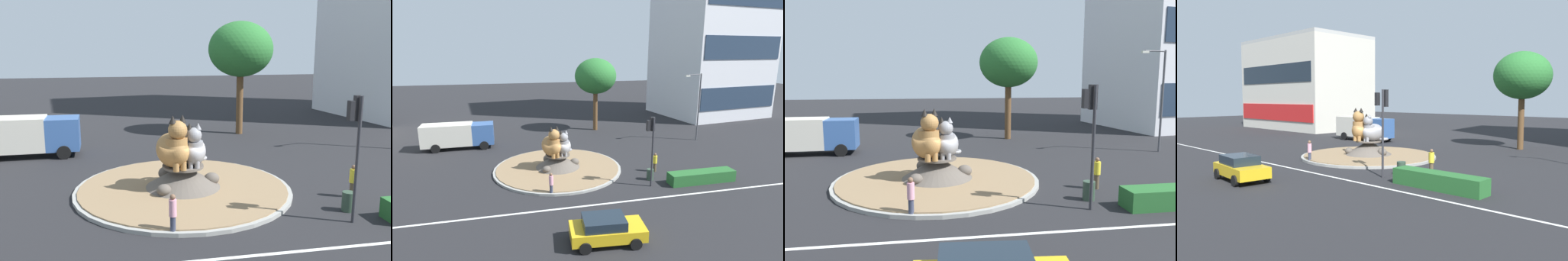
{
  "view_description": "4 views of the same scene",
  "coord_description": "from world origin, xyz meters",
  "views": [
    {
      "loc": [
        -3.47,
        -21.1,
        7.47
      ],
      "look_at": [
        0.69,
        0.19,
        3.12
      ],
      "focal_mm": 39.96,
      "sensor_mm": 36.0,
      "label": 1
    },
    {
      "loc": [
        -3.91,
        -26.98,
        10.21
      ],
      "look_at": [
        2.94,
        0.9,
        3.14
      ],
      "focal_mm": 30.01,
      "sensor_mm": 36.0,
      "label": 2
    },
    {
      "loc": [
        -0.67,
        -19.95,
        5.72
      ],
      "look_at": [
        2.61,
        1.44,
        2.6
      ],
      "focal_mm": 34.19,
      "sensor_mm": 36.0,
      "label": 3
    },
    {
      "loc": [
        22.27,
        -22.84,
        4.88
      ],
      "look_at": [
        1.01,
        -0.57,
        2.31
      ],
      "focal_mm": 35.7,
      "sensor_mm": 36.0,
      "label": 4
    }
  ],
  "objects": [
    {
      "name": "pedestrian_pink_shirt",
      "position": [
        -1.25,
        -5.1,
        0.91
      ],
      "size": [
        0.31,
        0.31,
        1.7
      ],
      "rotation": [
        0.0,
        0.0,
        6.11
      ],
      "color": "#33384C",
      "rests_on": "ground"
    },
    {
      "name": "ground_plane",
      "position": [
        0.0,
        0.0,
        0.0
      ],
      "size": [
        160.0,
        160.0,
        0.0
      ],
      "primitive_type": "plane",
      "color": "black"
    },
    {
      "name": "delivery_box_truck",
      "position": [
        -9.29,
        8.79,
        1.53
      ],
      "size": [
        7.25,
        2.64,
        2.7
      ],
      "rotation": [
        0.0,
        0.0,
        0.02
      ],
      "color": "#335693",
      "rests_on": "ground"
    },
    {
      "name": "lane_centreline",
      "position": [
        0.0,
        -7.38,
        0.0
      ],
      "size": [
        112.0,
        0.2,
        0.01
      ],
      "primitive_type": "cube",
      "color": "silver",
      "rests_on": "ground"
    },
    {
      "name": "cat_statue_grey",
      "position": [
        0.55,
        -0.11,
        2.22
      ],
      "size": [
        1.67,
        2.24,
        2.26
      ],
      "rotation": [
        0.0,
        0.0,
        -1.74
      ],
      "color": "gray",
      "rests_on": "roundabout_island"
    },
    {
      "name": "pedestrian_yellow_shirt",
      "position": [
        8.06,
        -2.51,
        0.87
      ],
      "size": [
        0.36,
        0.36,
        1.65
      ],
      "rotation": [
        0.0,
        0.0,
        0.7
      ],
      "color": "brown",
      "rests_on": "ground"
    },
    {
      "name": "roundabout_island",
      "position": [
        -0.0,
        0.01,
        0.39
      ],
      "size": [
        11.08,
        11.08,
        1.39
      ],
      "color": "gray",
      "rests_on": "ground"
    },
    {
      "name": "broadleaf_tree_behind_island",
      "position": [
        7.05,
        13.53,
        6.97
      ],
      "size": [
        5.29,
        5.29,
        9.27
      ],
      "color": "brown",
      "rests_on": "ground"
    },
    {
      "name": "cat_statue_tabby",
      "position": [
        -0.51,
        -0.3,
        2.39
      ],
      "size": [
        2.1,
        2.89,
        2.72
      ],
      "rotation": [
        0.0,
        0.0,
        -1.29
      ],
      "color": "#9E703D",
      "rests_on": "roundabout_island"
    },
    {
      "name": "litter_bin",
      "position": [
        6.9,
        -4.12,
        0.45
      ],
      "size": [
        0.56,
        0.56,
        0.9
      ],
      "color": "#2D4233",
      "rests_on": "ground"
    },
    {
      "name": "traffic_light_mast",
      "position": [
        6.34,
        -5.25,
        3.94
      ],
      "size": [
        0.71,
        0.54,
        5.41
      ],
      "rotation": [
        0.0,
        0.0,
        1.59
      ],
      "color": "#2D2D33",
      "rests_on": "ground"
    }
  ]
}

